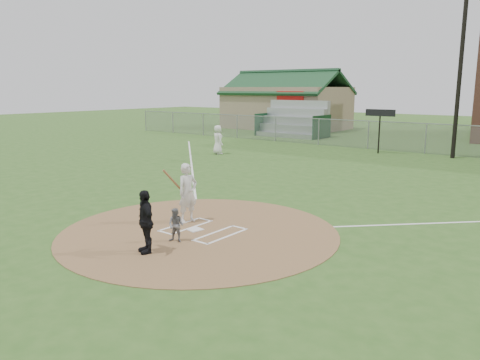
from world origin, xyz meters
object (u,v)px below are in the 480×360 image
Objects in this scene: catcher at (176,225)px; batter_at_plate at (188,193)px; umpire at (145,221)px; ondeck_player at (218,140)px; home_plate at (195,229)px.

batter_at_plate is (-1.16, 1.66, 0.48)m from catcher.
batter_at_plate is at bearing 137.66° from umpire.
ondeck_player is (-10.88, 15.52, 0.09)m from umpire.
home_plate is at bearing 124.05° from umpire.
catcher is at bearing 114.64° from umpire.
ondeck_player is at bearing 107.32° from catcher.
umpire reaches higher than catcher.
umpire is at bearing -110.02° from catcher.
batter_at_plate is at bearing 151.06° from ondeck_player.
batter_at_plate reaches higher than home_plate.
umpire is 18.95m from ondeck_player.
home_plate is 0.42× the size of catcher.
home_plate is at bearing -33.31° from batter_at_plate.
ondeck_player reaches higher than umpire.
batter_at_plate is (9.73, -12.77, 0.03)m from ondeck_player.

